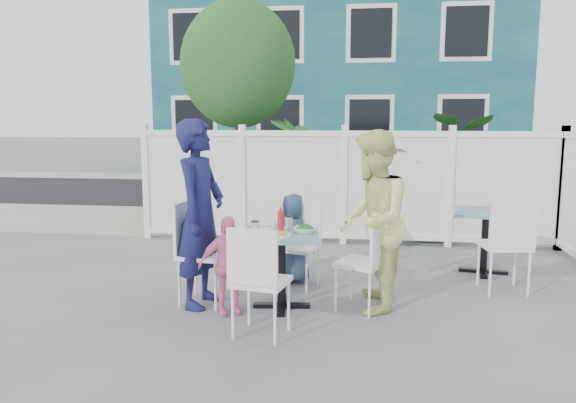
# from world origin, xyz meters

# --- Properties ---
(ground) EXTENTS (80.00, 80.00, 0.00)m
(ground) POSITION_xyz_m (0.00, 0.00, 0.00)
(ground) COLOR slate
(near_sidewalk) EXTENTS (24.00, 2.60, 0.01)m
(near_sidewalk) POSITION_xyz_m (0.00, 3.80, 0.01)
(near_sidewalk) COLOR gray
(near_sidewalk) RESTS_ON ground
(street) EXTENTS (24.00, 5.00, 0.01)m
(street) POSITION_xyz_m (0.00, 7.50, 0.00)
(street) COLOR black
(street) RESTS_ON ground
(far_sidewalk) EXTENTS (24.00, 1.60, 0.01)m
(far_sidewalk) POSITION_xyz_m (0.00, 10.60, 0.01)
(far_sidewalk) COLOR gray
(far_sidewalk) RESTS_ON ground
(building) EXTENTS (11.00, 6.00, 6.00)m
(building) POSITION_xyz_m (-0.50, 14.00, 3.00)
(building) COLOR #104750
(building) RESTS_ON ground
(fence_back) EXTENTS (5.86, 0.08, 1.60)m
(fence_back) POSITION_xyz_m (0.10, 2.40, 0.78)
(fence_back) COLOR white
(fence_back) RESTS_ON ground
(tree) EXTENTS (1.80, 1.62, 3.59)m
(tree) POSITION_xyz_m (-1.60, 3.30, 2.59)
(tree) COLOR #382316
(tree) RESTS_ON ground
(utility_cabinet) EXTENTS (0.70, 0.53, 1.21)m
(utility_cabinet) POSITION_xyz_m (-3.05, 4.00, 0.61)
(utility_cabinet) COLOR gold
(utility_cabinet) RESTS_ON ground
(potted_shrub_a) EXTENTS (1.30, 1.30, 1.77)m
(potted_shrub_a) POSITION_xyz_m (-0.68, 3.10, 0.89)
(potted_shrub_a) COLOR #18461F
(potted_shrub_a) RESTS_ON ground
(potted_shrub_b) EXTENTS (1.77, 1.57, 1.84)m
(potted_shrub_b) POSITION_xyz_m (1.39, 3.00, 0.92)
(potted_shrub_b) COLOR #18461F
(potted_shrub_b) RESTS_ON ground
(main_table) EXTENTS (0.75, 0.75, 0.72)m
(main_table) POSITION_xyz_m (-0.37, -0.39, 0.56)
(main_table) COLOR slate
(main_table) RESTS_ON ground
(spare_table) EXTENTS (0.79, 0.79, 0.73)m
(spare_table) POSITION_xyz_m (1.77, 1.11, 0.57)
(spare_table) COLOR slate
(spare_table) RESTS_ON ground
(chair_left) EXTENTS (0.48, 0.49, 0.99)m
(chair_left) POSITION_xyz_m (-1.22, -0.34, 0.58)
(chair_left) COLOR white
(chair_left) RESTS_ON ground
(chair_right) EXTENTS (0.53, 0.54, 0.91)m
(chair_right) POSITION_xyz_m (0.43, -0.36, 0.53)
(chair_right) COLOR white
(chair_right) RESTS_ON ground
(chair_back) EXTENTS (0.49, 0.48, 0.87)m
(chair_back) POSITION_xyz_m (-0.28, 0.34, 0.51)
(chair_back) COLOR white
(chair_back) RESTS_ON ground
(chair_near) EXTENTS (0.49, 0.48, 0.93)m
(chair_near) POSITION_xyz_m (-0.46, -1.15, 0.54)
(chair_near) COLOR white
(chair_near) RESTS_ON ground
(chair_spare) EXTENTS (0.50, 0.49, 0.99)m
(chair_spare) POSITION_xyz_m (1.83, 0.33, 0.58)
(chair_spare) COLOR white
(chair_spare) RESTS_ON ground
(man) EXTENTS (0.51, 0.70, 1.78)m
(man) POSITION_xyz_m (-1.15, -0.39, 0.89)
(man) COLOR #151746
(man) RESTS_ON ground
(woman) EXTENTS (0.66, 0.84, 1.68)m
(woman) POSITION_xyz_m (0.46, -0.31, 0.84)
(woman) COLOR #D2DA3B
(woman) RESTS_ON ground
(boy) EXTENTS (0.49, 0.33, 0.98)m
(boy) POSITION_xyz_m (-0.37, 0.46, 0.49)
(boy) COLOR navy
(boy) RESTS_ON ground
(toddler) EXTENTS (0.58, 0.42, 0.91)m
(toddler) POSITION_xyz_m (-0.84, -0.61, 0.46)
(toddler) COLOR pink
(toddler) RESTS_ON ground
(plate_main) EXTENTS (0.23, 0.23, 0.01)m
(plate_main) POSITION_xyz_m (-0.39, -0.52, 0.73)
(plate_main) COLOR white
(plate_main) RESTS_ON main_table
(plate_side) EXTENTS (0.22, 0.22, 0.02)m
(plate_side) POSITION_xyz_m (-0.57, -0.31, 0.73)
(plate_side) COLOR white
(plate_side) RESTS_ON main_table
(salad_bowl) EXTENTS (0.22, 0.22, 0.05)m
(salad_bowl) POSITION_xyz_m (-0.16, -0.35, 0.75)
(salad_bowl) COLOR white
(salad_bowl) RESTS_ON main_table
(coffee_cup_a) EXTENTS (0.07, 0.07, 0.11)m
(coffee_cup_a) POSITION_xyz_m (-0.61, -0.46, 0.78)
(coffee_cup_a) COLOR beige
(coffee_cup_a) RESTS_ON main_table
(coffee_cup_b) EXTENTS (0.07, 0.07, 0.11)m
(coffee_cup_b) POSITION_xyz_m (-0.34, -0.15, 0.78)
(coffee_cup_b) COLOR beige
(coffee_cup_b) RESTS_ON main_table
(ketchup_bottle) EXTENTS (0.06, 0.06, 0.19)m
(ketchup_bottle) POSITION_xyz_m (-0.39, -0.31, 0.82)
(ketchup_bottle) COLOR red
(ketchup_bottle) RESTS_ON main_table
(salt_shaker) EXTENTS (0.03, 0.03, 0.07)m
(salt_shaker) POSITION_xyz_m (-0.48, -0.17, 0.76)
(salt_shaker) COLOR white
(salt_shaker) RESTS_ON main_table
(pepper_shaker) EXTENTS (0.03, 0.03, 0.07)m
(pepper_shaker) POSITION_xyz_m (-0.43, -0.11, 0.76)
(pepper_shaker) COLOR black
(pepper_shaker) RESTS_ON main_table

